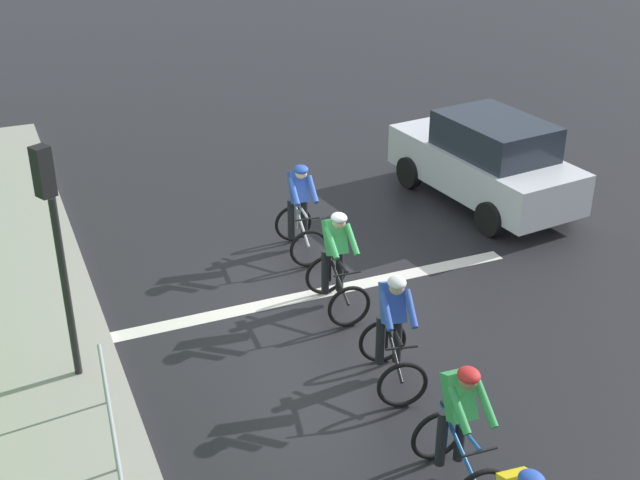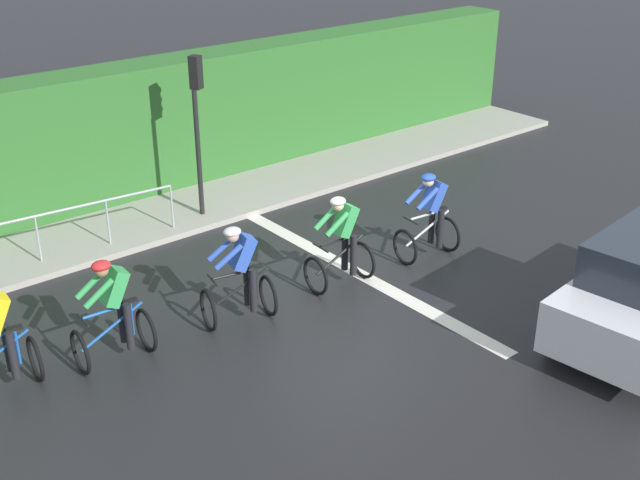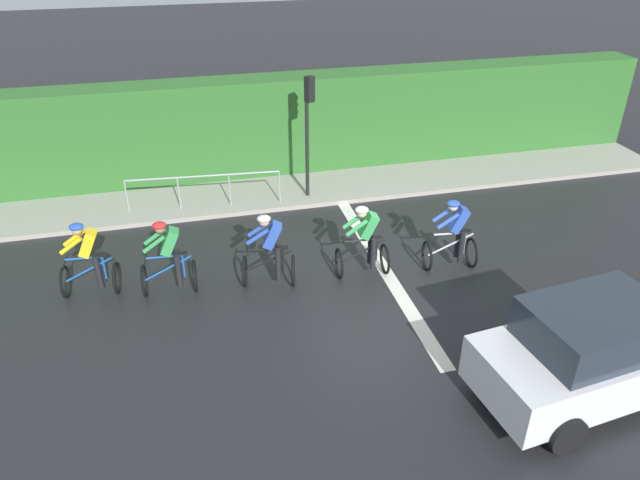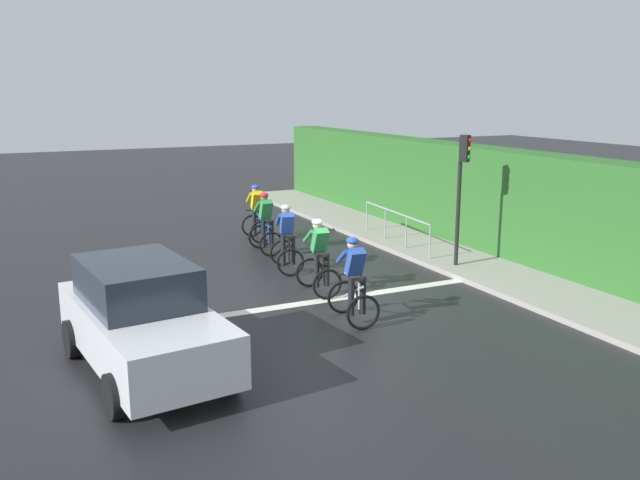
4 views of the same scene
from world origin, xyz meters
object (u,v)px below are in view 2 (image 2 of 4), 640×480
cyclist_trailing (430,217)px  pedestrian_railing_kerbside (72,218)px  cyclist_fourth (342,243)px  traffic_light_near_crossing (197,113)px  cyclist_second (113,313)px  cyclist_mid (240,277)px

cyclist_trailing → pedestrian_railing_kerbside: (4.08, 5.07, 0.00)m
cyclist_fourth → cyclist_trailing: size_ratio=1.00×
cyclist_fourth → traffic_light_near_crossing: bearing=4.3°
cyclist_second → cyclist_trailing: (-0.50, -6.02, 0.00)m
cyclist_second → cyclist_fourth: (-0.31, -4.07, 0.00)m
cyclist_trailing → pedestrian_railing_kerbside: cyclist_trailing is taller
cyclist_trailing → traffic_light_near_crossing: (4.17, 2.26, 1.43)m
cyclist_fourth → cyclist_trailing: (-0.19, -1.96, 0.00)m
cyclist_trailing → cyclist_mid: bearing=86.0°
traffic_light_near_crossing → cyclist_fourth: bearing=-175.7°
cyclist_fourth → cyclist_trailing: same height
traffic_light_near_crossing → cyclist_second: bearing=134.3°
cyclist_fourth → traffic_light_near_crossing: (3.99, 0.30, 1.43)m
cyclist_fourth → cyclist_trailing: 1.97m
cyclist_second → traffic_light_near_crossing: traffic_light_near_crossing is taller
cyclist_mid → cyclist_trailing: (-0.28, -3.98, 0.00)m
cyclist_trailing → traffic_light_near_crossing: bearing=28.4°
cyclist_trailing → cyclist_second: bearing=85.2°
cyclist_mid → pedestrian_railing_kerbside: (3.80, 1.09, 0.00)m
cyclist_fourth → pedestrian_railing_kerbside: 4.98m
cyclist_fourth → traffic_light_near_crossing: size_ratio=0.50×
cyclist_mid → cyclist_trailing: size_ratio=1.00×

